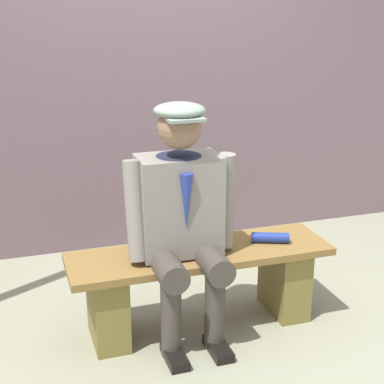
# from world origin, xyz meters

# --- Properties ---
(ground_plane) EXTENTS (30.00, 30.00, 0.00)m
(ground_plane) POSITION_xyz_m (0.00, 0.00, 0.00)
(ground_plane) COLOR gray
(bench) EXTENTS (1.48, 0.42, 0.47)m
(bench) POSITION_xyz_m (0.00, 0.00, 0.29)
(bench) COLOR brown
(bench) RESTS_ON ground
(seated_man) EXTENTS (0.61, 0.55, 1.31)m
(seated_man) POSITION_xyz_m (0.12, 0.05, 0.72)
(seated_man) COLOR gray
(seated_man) RESTS_ON ground
(rolled_magazine) EXTENTS (0.22, 0.13, 0.06)m
(rolled_magazine) POSITION_xyz_m (-0.42, 0.02, 0.50)
(rolled_magazine) COLOR navy
(rolled_magazine) RESTS_ON bench
(stadium_wall) EXTENTS (12.00, 0.24, 2.07)m
(stadium_wall) POSITION_xyz_m (0.00, -1.41, 1.04)
(stadium_wall) COLOR #705962
(stadium_wall) RESTS_ON ground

